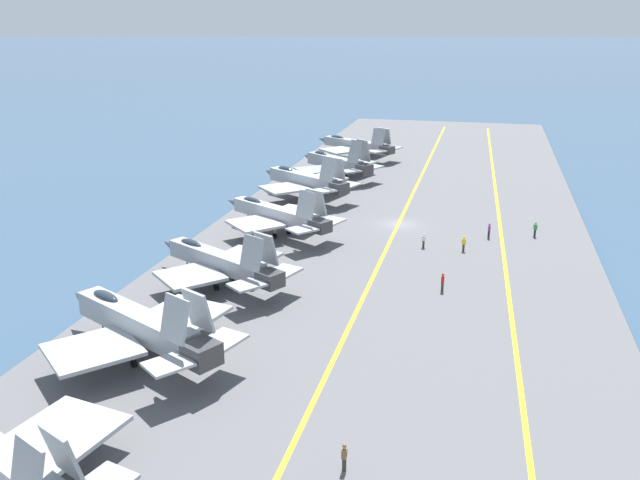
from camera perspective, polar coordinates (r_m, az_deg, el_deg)
The scene contains 16 objects.
ground_plane at distance 82.01m, azimuth 6.60°, elevation 1.06°, with size 2000.00×2000.00×0.00m, color #334C66.
carrier_deck at distance 81.95m, azimuth 6.60°, elevation 1.20°, with size 177.47×43.49×0.40m, color #565659.
deck_stripe_foul_line at distance 81.36m, azimuth 14.98°, elevation 0.71°, with size 159.72×0.36×0.01m, color yellow.
deck_stripe_centerline at distance 81.89m, azimuth 6.61°, elevation 1.33°, with size 159.72×0.36×0.01m, color yellow.
parked_jet_second at distance 50.60m, azimuth -15.02°, elevation -6.84°, with size 14.12×16.57×6.52m.
parked_jet_third at distance 62.78m, azimuth -8.48°, elevation -1.78°, with size 12.74×15.98×6.00m.
parked_jet_fourth at distance 76.74m, azimuth -3.66°, elevation 2.21°, with size 12.77×16.16×6.17m.
parked_jet_fifth at distance 92.26m, azimuth -1.32°, elevation 5.07°, with size 13.36×15.45×6.44m.
parked_jet_sixth at distance 104.66m, azimuth 1.38°, elevation 6.52°, with size 13.65×14.47×6.67m.
parked_jet_seventh at distance 120.55m, azimuth 3.01°, elevation 8.00°, with size 13.89×16.75×5.94m.
crew_purple_vest at distance 78.12m, azimuth 14.05°, elevation 0.82°, with size 0.40×0.29×1.77m.
crew_white_vest at distance 73.52m, azimuth 8.72°, elevation 0.02°, with size 0.42×0.46×1.64m.
crew_yellow_vest at distance 73.14m, azimuth 12.01°, elevation -0.25°, with size 0.44×0.46×1.68m.
crew_green_vest at distance 80.03m, azimuth 17.67°, elevation 0.90°, with size 0.46×0.42×1.75m.
crew_brown_vest at distance 38.48m, azimuth 2.06°, elevation -17.71°, with size 0.38×0.26×1.68m.
crew_red_vest at distance 62.00m, azimuth 10.29°, elevation -3.47°, with size 0.39×0.27×1.75m.
Camera 1 is at (-77.88, -9.58, 23.81)m, focal length 38.00 mm.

